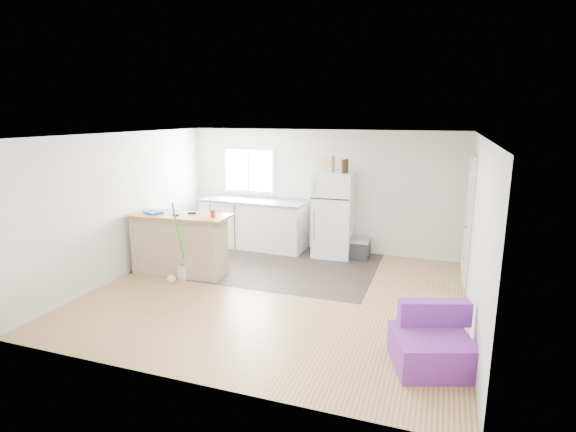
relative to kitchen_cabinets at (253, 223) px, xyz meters
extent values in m
cube|color=olive|center=(1.33, -2.16, -0.51)|extent=(5.50, 5.00, 0.01)
cube|color=white|center=(1.33, -2.16, 1.90)|extent=(5.50, 5.00, 0.01)
cube|color=silver|center=(1.33, 0.34, 0.70)|extent=(5.50, 0.01, 2.40)
cube|color=silver|center=(1.33, -4.66, 0.70)|extent=(5.50, 0.01, 2.40)
cube|color=silver|center=(-1.42, -2.16, 0.70)|extent=(0.01, 5.00, 2.40)
cube|color=silver|center=(4.08, -2.16, 0.70)|extent=(0.01, 5.00, 2.40)
cube|color=#2F2723|center=(0.60, -0.91, -0.50)|extent=(4.05, 2.50, 0.00)
cube|color=white|center=(-0.22, 0.33, 1.05)|extent=(1.18, 0.04, 0.98)
cube|color=white|center=(-0.22, 0.31, 1.05)|extent=(1.05, 0.01, 0.85)
cube|color=white|center=(-0.22, 0.31, 1.05)|extent=(0.03, 0.02, 0.85)
cube|color=white|center=(4.05, -0.61, 0.51)|extent=(0.05, 0.82, 2.03)
cube|color=white|center=(4.06, -0.61, 0.52)|extent=(0.03, 0.92, 2.10)
sphere|color=gold|center=(4.00, -0.93, 0.50)|extent=(0.07, 0.07, 0.07)
cylinder|color=white|center=(0.13, -0.96, 1.86)|extent=(0.30, 0.30, 0.07)
cube|color=white|center=(0.00, 0.00, -0.03)|extent=(2.18, 0.74, 0.95)
cube|color=slate|center=(0.00, 0.00, 0.46)|extent=(2.24, 0.79, 0.04)
cube|color=silver|center=(0.00, -0.03, 0.46)|extent=(0.61, 0.48, 0.06)
cube|color=tan|center=(-0.55, -1.87, 0.00)|extent=(1.58, 0.65, 1.00)
cube|color=tan|center=(-0.52, -1.87, 0.52)|extent=(1.74, 0.76, 0.05)
cube|color=white|center=(1.68, -0.01, 0.31)|extent=(0.74, 0.69, 1.63)
cube|color=black|center=(1.68, -0.35, 0.67)|extent=(0.72, 0.03, 0.02)
cube|color=silver|center=(1.40, -0.36, 0.88)|extent=(0.03, 0.02, 0.29)
cube|color=silver|center=(1.40, -0.36, 0.17)|extent=(0.03, 0.02, 0.57)
cube|color=#2A2A2D|center=(2.14, -0.05, -0.34)|extent=(0.51, 0.35, 0.33)
cube|color=gray|center=(2.14, -0.05, -0.14)|extent=(0.53, 0.37, 0.07)
cube|color=purple|center=(3.63, -3.53, -0.32)|extent=(0.99, 0.96, 0.37)
cube|color=purple|center=(3.63, -3.25, 0.01)|extent=(0.81, 0.43, 0.28)
cube|color=silver|center=(-0.36, -2.13, -0.39)|extent=(0.14, 0.12, 0.24)
cylinder|color=blue|center=(-0.36, -2.13, -0.25)|extent=(0.05, 0.05, 0.05)
cylinder|color=green|center=(-0.32, -2.20, 0.19)|extent=(0.03, 0.35, 1.31)
sphere|color=beige|center=(-0.45, -2.33, -0.44)|extent=(0.15, 0.15, 0.15)
cylinder|color=red|center=(0.10, -1.87, 0.60)|extent=(0.09, 0.09, 0.12)
cube|color=blue|center=(-0.98, -1.96, 0.56)|extent=(0.36, 0.32, 0.04)
cube|color=black|center=(-0.35, -1.76, 0.56)|extent=(0.15, 0.10, 0.03)
cube|color=black|center=(-0.52, -1.97, 0.56)|extent=(0.11, 0.06, 0.03)
cube|color=tan|center=(1.58, -0.07, 1.28)|extent=(0.22, 0.17, 0.30)
cylinder|color=#331C09|center=(1.88, -0.13, 1.25)|extent=(0.07, 0.07, 0.25)
cylinder|color=#331C09|center=(1.91, -0.01, 1.25)|extent=(0.07, 0.07, 0.25)
camera|label=1|loc=(3.62, -8.21, 2.18)|focal=28.00mm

